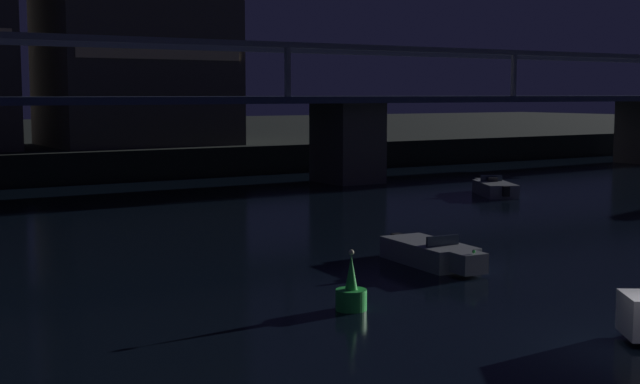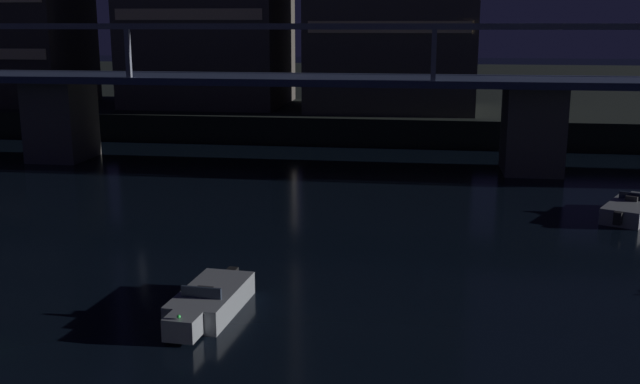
% 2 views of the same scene
% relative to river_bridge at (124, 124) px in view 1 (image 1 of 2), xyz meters
% --- Properties ---
extents(river_bridge, '(102.33, 6.40, 9.38)m').
position_rel_river_bridge_xyz_m(river_bridge, '(0.00, 0.00, 0.00)').
color(river_bridge, '#4C4944').
rests_on(river_bridge, ground).
extents(speedboat_near_center, '(2.09, 5.23, 1.16)m').
position_rel_river_bridge_xyz_m(speedboat_near_center, '(2.43, -26.20, -3.94)').
color(speedboat_near_center, gray).
rests_on(speedboat_near_center, ground).
extents(speedboat_mid_right, '(3.38, 4.95, 1.16)m').
position_rel_river_bridge_xyz_m(speedboat_mid_right, '(19.40, -11.23, -3.94)').
color(speedboat_mid_right, gray).
rests_on(speedboat_mid_right, ground).
extents(channel_buoy, '(0.90, 0.90, 1.76)m').
position_rel_river_bridge_xyz_m(channel_buoy, '(-3.73, -30.16, -3.87)').
color(channel_buoy, green).
rests_on(channel_buoy, ground).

